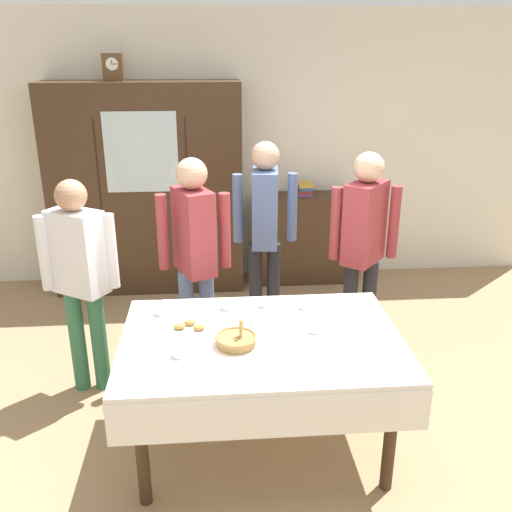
# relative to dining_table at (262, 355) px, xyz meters

# --- Properties ---
(ground_plane) EXTENTS (12.00, 12.00, 0.00)m
(ground_plane) POSITION_rel_dining_table_xyz_m (0.00, 0.24, -0.67)
(ground_plane) COLOR #997A56
(ground_plane) RESTS_ON ground
(back_wall) EXTENTS (6.40, 0.10, 2.70)m
(back_wall) POSITION_rel_dining_table_xyz_m (0.00, 2.89, 0.68)
(back_wall) COLOR silver
(back_wall) RESTS_ON ground
(dining_table) EXTENTS (1.62, 1.11, 0.77)m
(dining_table) POSITION_rel_dining_table_xyz_m (0.00, 0.00, 0.00)
(dining_table) COLOR #3D2819
(dining_table) RESTS_ON ground
(wall_cabinet) EXTENTS (1.85, 0.46, 2.05)m
(wall_cabinet) POSITION_rel_dining_table_xyz_m (-0.90, 2.59, 0.35)
(wall_cabinet) COLOR #3D2819
(wall_cabinet) RESTS_ON ground
(mantel_clock) EXTENTS (0.18, 0.11, 0.24)m
(mantel_clock) POSITION_rel_dining_table_xyz_m (-1.12, 2.59, 1.50)
(mantel_clock) COLOR brown
(mantel_clock) RESTS_ON wall_cabinet
(bookshelf_low) EXTENTS (1.00, 0.35, 0.93)m
(bookshelf_low) POSITION_rel_dining_table_xyz_m (0.68, 2.64, -0.21)
(bookshelf_low) COLOR #3D2819
(bookshelf_low) RESTS_ON ground
(book_stack) EXTENTS (0.17, 0.22, 0.12)m
(book_stack) POSITION_rel_dining_table_xyz_m (0.68, 2.64, 0.32)
(book_stack) COLOR #664C7A
(book_stack) RESTS_ON bookshelf_low
(tea_cup_front_edge) EXTENTS (0.13, 0.13, 0.06)m
(tea_cup_front_edge) POSITION_rel_dining_table_xyz_m (0.31, 0.37, 0.13)
(tea_cup_front_edge) COLOR white
(tea_cup_front_edge) RESTS_ON dining_table
(tea_cup_far_left) EXTENTS (0.13, 0.13, 0.06)m
(tea_cup_far_left) POSITION_rel_dining_table_xyz_m (-0.60, 0.36, 0.13)
(tea_cup_far_left) COLOR silver
(tea_cup_far_left) RESTS_ON dining_table
(tea_cup_center) EXTENTS (0.13, 0.13, 0.06)m
(tea_cup_center) POSITION_rel_dining_table_xyz_m (0.31, 0.05, 0.13)
(tea_cup_center) COLOR white
(tea_cup_center) RESTS_ON dining_table
(tea_cup_far_right) EXTENTS (0.13, 0.13, 0.06)m
(tea_cup_far_right) POSITION_rel_dining_table_xyz_m (-0.46, -0.16, 0.13)
(tea_cup_far_right) COLOR white
(tea_cup_far_right) RESTS_ON dining_table
(tea_cup_near_left) EXTENTS (0.13, 0.13, 0.06)m
(tea_cup_near_left) POSITION_rel_dining_table_xyz_m (0.06, 0.42, 0.13)
(tea_cup_near_left) COLOR silver
(tea_cup_near_left) RESTS_ON dining_table
(tea_cup_mid_right) EXTENTS (0.13, 0.13, 0.06)m
(tea_cup_mid_right) POSITION_rel_dining_table_xyz_m (-0.18, 0.40, 0.13)
(tea_cup_mid_right) COLOR white
(tea_cup_mid_right) RESTS_ON dining_table
(bread_basket) EXTENTS (0.24, 0.24, 0.16)m
(bread_basket) POSITION_rel_dining_table_xyz_m (-0.15, -0.05, 0.13)
(bread_basket) COLOR #9E7542
(bread_basket) RESTS_ON dining_table
(pastry_plate) EXTENTS (0.28, 0.28, 0.05)m
(pastry_plate) POSITION_rel_dining_table_xyz_m (-0.42, 0.14, 0.11)
(pastry_plate) COLOR white
(pastry_plate) RESTS_ON dining_table
(spoon_near_left) EXTENTS (0.12, 0.02, 0.01)m
(spoon_near_left) POSITION_rel_dining_table_xyz_m (0.44, -0.13, 0.10)
(spoon_near_left) COLOR silver
(spoon_near_left) RESTS_ON dining_table
(spoon_mid_left) EXTENTS (0.12, 0.02, 0.01)m
(spoon_mid_left) POSITION_rel_dining_table_xyz_m (0.18, -0.18, 0.10)
(spoon_mid_left) COLOR silver
(spoon_mid_left) RESTS_ON dining_table
(spoon_front_edge) EXTENTS (0.12, 0.02, 0.01)m
(spoon_front_edge) POSITION_rel_dining_table_xyz_m (0.43, -0.36, 0.10)
(spoon_front_edge) COLOR silver
(spoon_front_edge) RESTS_ON dining_table
(person_near_right_end) EXTENTS (0.52, 0.41, 1.64)m
(person_near_right_end) POSITION_rel_dining_table_xyz_m (-0.40, 0.96, 0.33)
(person_near_right_end) COLOR slate
(person_near_right_end) RESTS_ON ground
(person_behind_table_right) EXTENTS (0.52, 0.38, 1.66)m
(person_behind_table_right) POSITION_rel_dining_table_xyz_m (0.16, 1.48, 0.34)
(person_behind_table_right) COLOR #232328
(person_behind_table_right) RESTS_ON ground
(person_by_cabinet) EXTENTS (0.52, 0.40, 1.65)m
(person_by_cabinet) POSITION_rel_dining_table_xyz_m (0.86, 1.06, 0.33)
(person_by_cabinet) COLOR #232328
(person_by_cabinet) RESTS_ON ground
(person_beside_shelf) EXTENTS (0.52, 0.36, 1.55)m
(person_beside_shelf) POSITION_rel_dining_table_xyz_m (-1.17, 0.77, 0.27)
(person_beside_shelf) COLOR #33704C
(person_beside_shelf) RESTS_ON ground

